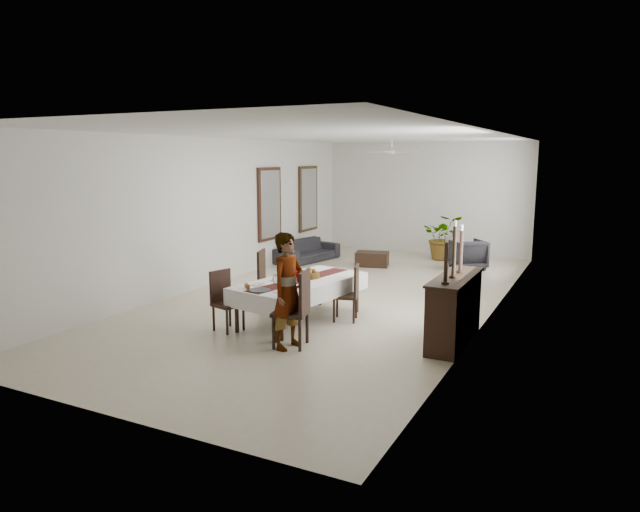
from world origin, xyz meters
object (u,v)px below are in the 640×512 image
(red_pitcher, at_px, (295,271))
(sofa, at_px, (307,250))
(dining_table_top, at_px, (300,282))
(sideboard_body, at_px, (454,311))
(woman, at_px, (288,291))

(red_pitcher, xyz_separation_m, sofa, (-2.39, 4.95, -0.54))
(dining_table_top, bearing_deg, sideboard_body, 11.66)
(dining_table_top, height_order, red_pitcher, red_pitcher)
(woman, distance_m, sideboard_body, 2.52)
(sideboard_body, bearing_deg, red_pitcher, 177.05)
(woman, height_order, sideboard_body, woman)
(dining_table_top, distance_m, sideboard_body, 2.62)
(sofa, bearing_deg, sideboard_body, -122.46)
(sideboard_body, bearing_deg, sofa, 135.65)
(dining_table_top, distance_m, red_pitcher, 0.31)
(dining_table_top, height_order, woman, woman)
(dining_table_top, relative_size, red_pitcher, 12.00)
(red_pitcher, bearing_deg, sideboard_body, -2.95)
(dining_table_top, height_order, sideboard_body, sideboard_body)
(sofa, bearing_deg, dining_table_top, -141.27)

